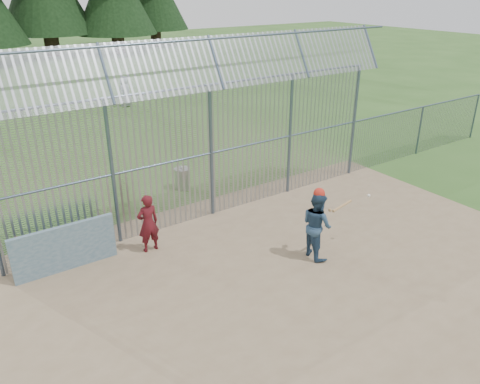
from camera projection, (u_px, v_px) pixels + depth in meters
ground at (284, 265)px, 11.91m from camera, size 120.00×120.00×0.00m
dirt_infield at (297, 274)px, 11.53m from camera, size 14.00×10.00×0.02m
dugout_wall at (65, 248)px, 11.48m from camera, size 2.50×0.12×1.20m
batter at (317, 225)px, 11.94m from camera, size 0.78×0.95×1.80m
onlooker at (148, 223)px, 12.23m from camera, size 0.59×0.39×1.61m
bg_kid_standing at (125, 91)px, 26.91m from camera, size 1.01×0.91×1.74m
batting_gear at (324, 196)px, 11.66m from camera, size 1.76×0.44×0.66m
trash_can at (182, 178)px, 16.21m from camera, size 0.56×0.56×0.82m
backstop_fence at (262, 132)px, 14.47m from camera, size 20.09×0.81×5.30m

